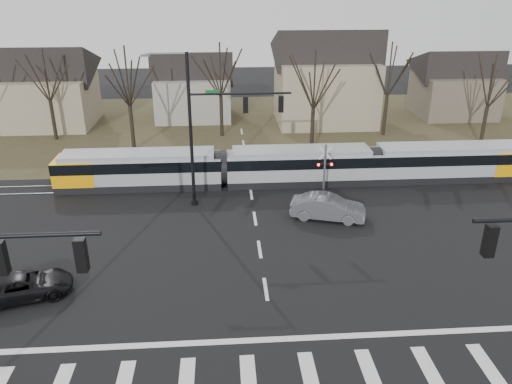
{
  "coord_description": "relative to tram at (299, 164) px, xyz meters",
  "views": [
    {
      "loc": [
        -1.95,
        -18.93,
        14.31
      ],
      "look_at": [
        0.0,
        9.0,
        2.3
      ],
      "focal_mm": 35.0,
      "sensor_mm": 36.0,
      "label": 1
    }
  ],
  "objects": [
    {
      "name": "sedan",
      "position": [
        0.98,
        -6.3,
        -0.68
      ],
      "size": [
        4.27,
        5.67,
        1.57
      ],
      "primitive_type": "imported",
      "rotation": [
        0.0,
        0.0,
        1.28
      ],
      "color": "#525359",
      "rests_on": "ground"
    },
    {
      "name": "rail_pair",
      "position": [
        -3.7,
        -0.2,
        -1.44
      ],
      "size": [
        90.0,
        1.52,
        0.06
      ],
      "color": "#59595E",
      "rests_on": "ground"
    },
    {
      "name": "signal_pole_far",
      "position": [
        -6.11,
        -3.5,
        4.23
      ],
      "size": [
        9.28,
        0.44,
        10.2
      ],
      "color": "black",
      "rests_on": "ground"
    },
    {
      "name": "grass_verge",
      "position": [
        -3.7,
        16.0,
        -1.46
      ],
      "size": [
        140.0,
        28.0,
        0.01
      ],
      "primitive_type": "cube",
      "color": "#38331E",
      "rests_on": "ground"
    },
    {
      "name": "crosswalk",
      "position": [
        -3.7,
        -20.0,
        -1.46
      ],
      "size": [
        27.0,
        2.6,
        0.01
      ],
      "color": "silver",
      "rests_on": "ground"
    },
    {
      "name": "tree_row",
      "position": [
        -1.7,
        10.0,
        3.53
      ],
      "size": [
        59.2,
        7.2,
        10.0
      ],
      "color": "black",
      "rests_on": "ground"
    },
    {
      "name": "rail_crossing_signal",
      "position": [
        1.3,
        -3.21,
        0.42
      ],
      "size": [
        1.08,
        0.36,
        4.0
      ],
      "color": "#59595B",
      "rests_on": "ground"
    },
    {
      "name": "house_d",
      "position": [
        20.3,
        19.0,
        2.5
      ],
      "size": [
        8.64,
        7.56,
        7.65
      ],
      "color": "brown",
      "rests_on": "ground"
    },
    {
      "name": "house_c",
      "position": [
        5.3,
        17.0,
        3.76
      ],
      "size": [
        10.8,
        8.64,
        10.1
      ],
      "color": "gray",
      "rests_on": "ground"
    },
    {
      "name": "house_a",
      "position": [
        -23.7,
        18.0,
        2.99
      ],
      "size": [
        9.72,
        8.64,
        8.6
      ],
      "color": "gray",
      "rests_on": "ground"
    },
    {
      "name": "tram",
      "position": [
        0.0,
        0.0,
        0.0
      ],
      "size": [
        35.57,
        2.64,
        2.7
      ],
      "color": "gray",
      "rests_on": "ground"
    },
    {
      "name": "house_b",
      "position": [
        -8.7,
        20.0,
        2.5
      ],
      "size": [
        8.64,
        7.56,
        7.65
      ],
      "color": "gray",
      "rests_on": "ground"
    },
    {
      "name": "lane_dashes",
      "position": [
        -3.7,
        -0.0,
        -1.46
      ],
      "size": [
        0.18,
        30.0,
        0.01
      ],
      "color": "silver",
      "rests_on": "ground"
    },
    {
      "name": "stop_line",
      "position": [
        -3.7,
        -17.8,
        -1.46
      ],
      "size": [
        28.0,
        0.35,
        0.01
      ],
      "primitive_type": "cube",
      "color": "silver",
      "rests_on": "ground"
    },
    {
      "name": "ground",
      "position": [
        -3.7,
        -16.0,
        -1.47
      ],
      "size": [
        140.0,
        140.0,
        0.0
      ],
      "primitive_type": "plane",
      "color": "black"
    },
    {
      "name": "suv",
      "position": [
        -15.44,
        -13.83,
        -0.84
      ],
      "size": [
        4.61,
        5.67,
        1.25
      ],
      "primitive_type": "imported",
      "rotation": [
        0.0,
        0.0,
        1.87
      ],
      "color": "black",
      "rests_on": "ground"
    }
  ]
}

